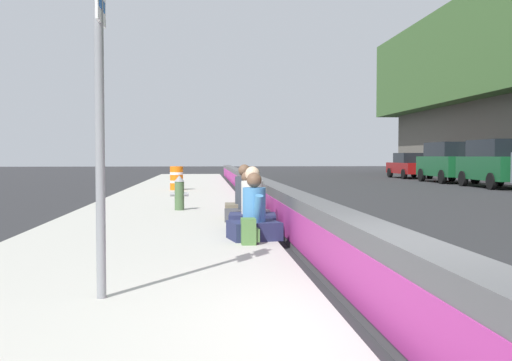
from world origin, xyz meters
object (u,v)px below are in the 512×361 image
(seated_person_rear, at_px, (247,207))
(parked_car_far, at_px, (448,162))
(parked_car_midline, at_px, (496,163))
(parked_car_farther, at_px, (409,165))
(seated_person_middle, at_px, (252,211))
(backpack, at_px, (249,232))
(seated_person_far, at_px, (244,201))
(route_sign_post, at_px, (100,82))
(seated_person_foreground, at_px, (254,219))
(construction_barrel, at_px, (177,178))
(fire_hydrant, at_px, (179,192))

(seated_person_rear, xyz_separation_m, parked_car_far, (20.13, -12.86, 0.71))
(parked_car_midline, xyz_separation_m, parked_car_farther, (11.98, -0.09, -0.32))
(seated_person_middle, distance_m, backpack, 1.60)
(backpack, bearing_deg, seated_person_far, -2.79)
(route_sign_post, xyz_separation_m, seated_person_middle, (4.90, -1.86, -1.70))
(route_sign_post, bearing_deg, parked_car_farther, -24.32)
(seated_person_middle, xyz_separation_m, seated_person_far, (2.24, -0.01, 0.00))
(seated_person_far, bearing_deg, seated_person_rear, 179.44)
(seated_person_foreground, bearing_deg, seated_person_far, -1.12)
(parked_car_farther, bearing_deg, backpack, 155.96)
(seated_person_foreground, xyz_separation_m, construction_barrel, (14.16, 1.93, 0.14))
(route_sign_post, relative_size, seated_person_rear, 3.41)
(fire_hydrant, xyz_separation_m, seated_person_far, (-2.04, -1.51, -0.08))
(seated_person_middle, distance_m, parked_car_midline, 20.47)
(route_sign_post, xyz_separation_m, construction_barrel, (17.98, 0.13, -1.59))
(seated_person_middle, bearing_deg, fire_hydrant, 19.36)
(seated_person_middle, bearing_deg, parked_car_midline, -38.97)
(seated_person_rear, height_order, parked_car_midline, parked_car_midline)
(seated_person_far, bearing_deg, fire_hydrant, 36.48)
(fire_hydrant, bearing_deg, parked_car_far, -39.98)
(fire_hydrant, bearing_deg, seated_person_middle, -160.64)
(seated_person_foreground, distance_m, parked_car_farther, 31.76)
(route_sign_post, distance_m, seated_person_far, 7.56)
(seated_person_foreground, xyz_separation_m, seated_person_middle, (1.08, -0.06, 0.03))
(parked_car_midline, bearing_deg, backpack, 143.27)
(route_sign_post, height_order, seated_person_middle, route_sign_post)
(parked_car_farther, bearing_deg, fire_hydrant, 148.51)
(seated_person_middle, distance_m, parked_car_farther, 30.75)
(seated_person_foreground, distance_m, seated_person_middle, 1.08)
(seated_person_foreground, height_order, parked_car_midline, parked_car_midline)
(seated_person_rear, relative_size, construction_barrel, 1.11)
(fire_hydrant, distance_m, construction_barrel, 8.82)
(fire_hydrant, xyz_separation_m, seated_person_foreground, (-5.35, -1.44, -0.11))
(seated_person_middle, bearing_deg, backpack, 173.48)
(fire_hydrant, relative_size, seated_person_far, 0.74)
(seated_person_middle, distance_m, seated_person_rear, 1.26)
(seated_person_middle, height_order, parked_car_midline, parked_car_midline)
(fire_hydrant, distance_m, parked_car_midline, 18.50)
(route_sign_post, bearing_deg, seated_person_rear, -16.76)
(route_sign_post, bearing_deg, parked_car_midline, -35.29)
(seated_person_rear, height_order, construction_barrel, seated_person_rear)
(seated_person_rear, bearing_deg, route_sign_post, 163.24)
(parked_car_midline, height_order, parked_car_farther, parked_car_midline)
(backpack, bearing_deg, seated_person_foreground, -13.54)
(construction_barrel, bearing_deg, backpack, -172.97)
(seated_person_foreground, bearing_deg, fire_hydrant, 15.08)
(seated_person_foreground, bearing_deg, parked_car_midline, -37.28)
(seated_person_far, height_order, parked_car_farther, parked_car_farther)
(parked_car_farther, bearing_deg, seated_person_rear, 154.04)
(backpack, height_order, parked_car_farther, parked_car_farther)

